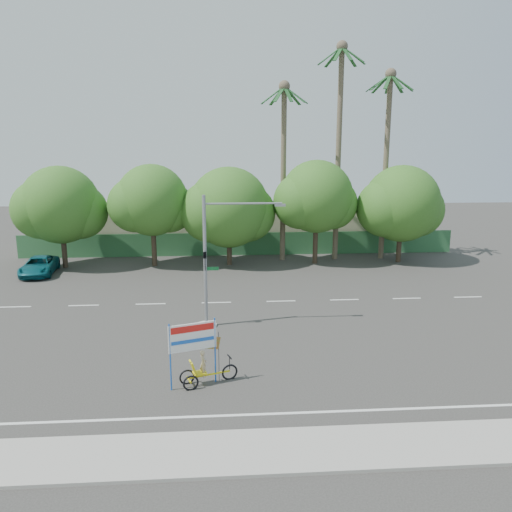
{
  "coord_description": "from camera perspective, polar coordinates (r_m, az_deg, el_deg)",
  "views": [
    {
      "loc": [
        -1.65,
        -21.39,
        9.45
      ],
      "look_at": [
        0.25,
        5.31,
        3.5
      ],
      "focal_mm": 35.0,
      "sensor_mm": 36.0,
      "label": 1
    }
  ],
  "objects": [
    {
      "name": "fence",
      "position": [
        43.75,
        -1.84,
        1.39
      ],
      "size": [
        38.0,
        0.08,
        2.0
      ],
      "primitive_type": "cube",
      "color": "#336B3D",
      "rests_on": "ground"
    },
    {
      "name": "tree_left",
      "position": [
        40.0,
        -11.87,
        5.97
      ],
      "size": [
        6.66,
        5.6,
        8.07
      ],
      "color": "#473828",
      "rests_on": "ground"
    },
    {
      "name": "ground",
      "position": [
        23.44,
        0.31,
        -11.24
      ],
      "size": [
        120.0,
        120.0,
        0.0
      ],
      "primitive_type": "plane",
      "color": "#33302D",
      "rests_on": "ground"
    },
    {
      "name": "tree_right",
      "position": [
        40.34,
        6.86,
        6.45
      ],
      "size": [
        6.9,
        5.8,
        8.36
      ],
      "color": "#473828",
      "rests_on": "ground"
    },
    {
      "name": "tree_center",
      "position": [
        39.71,
        -3.19,
        5.3
      ],
      "size": [
        7.62,
        6.4,
        7.85
      ],
      "color": "#473828",
      "rests_on": "ground"
    },
    {
      "name": "trike_billboard",
      "position": [
        20.45,
        -6.44,
        -11.58
      ],
      "size": [
        2.71,
        1.19,
        2.79
      ],
      "rotation": [
        0.0,
        0.0,
        0.33
      ],
      "color": "black",
      "rests_on": "ground"
    },
    {
      "name": "pickup_truck",
      "position": [
        40.6,
        -23.54,
        -1.03
      ],
      "size": [
        2.64,
        4.93,
        1.32
      ],
      "primitive_type": "imported",
      "rotation": [
        0.0,
        0.0,
        0.1
      ],
      "color": "#0E5963",
      "rests_on": "ground"
    },
    {
      "name": "sidewalk_near",
      "position": [
        16.85,
        2.41,
        -21.35
      ],
      "size": [
        50.0,
        2.4,
        0.12
      ],
      "primitive_type": "cube",
      "color": "gray",
      "rests_on": "ground"
    },
    {
      "name": "building_left",
      "position": [
        48.69,
        -13.92,
        3.36
      ],
      "size": [
        12.0,
        8.0,
        4.0
      ],
      "primitive_type": "cube",
      "color": "beige",
      "rests_on": "ground"
    },
    {
      "name": "palm_mid",
      "position": [
        43.11,
        14.72,
        12.07
      ],
      "size": [
        3.73,
        3.79,
        15.45
      ],
      "color": "#70604C",
      "rests_on": "ground"
    },
    {
      "name": "palm_short",
      "position": [
        41.22,
        3.17,
        11.7
      ],
      "size": [
        3.73,
        3.79,
        14.45
      ],
      "color": "#70604C",
      "rests_on": "ground"
    },
    {
      "name": "building_right",
      "position": [
        48.96,
        7.36,
        3.44
      ],
      "size": [
        14.0,
        8.0,
        3.6
      ],
      "primitive_type": "cube",
      "color": "beige",
      "rests_on": "ground"
    },
    {
      "name": "tree_far_left",
      "position": [
        41.56,
        -21.49,
        5.19
      ],
      "size": [
        7.14,
        6.0,
        7.96
      ],
      "color": "#473828",
      "rests_on": "ground"
    },
    {
      "name": "palm_tall",
      "position": [
        42.03,
        9.48,
        13.75
      ],
      "size": [
        3.73,
        3.79,
        17.45
      ],
      "color": "#70604C",
      "rests_on": "ground"
    },
    {
      "name": "tree_far_right",
      "position": [
        42.28,
        16.23,
        5.51
      ],
      "size": [
        7.38,
        6.2,
        7.94
      ],
      "color": "#473828",
      "rests_on": "ground"
    },
    {
      "name": "traffic_signal",
      "position": [
        26.21,
        -5.14,
        -1.95
      ],
      "size": [
        4.72,
        1.1,
        7.0
      ],
      "color": "gray",
      "rests_on": "ground"
    }
  ]
}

